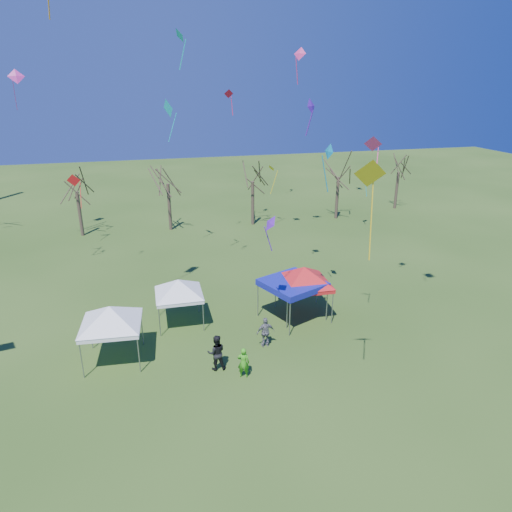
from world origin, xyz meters
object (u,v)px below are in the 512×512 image
at_px(tree_1, 74,176).
at_px(tree_3, 253,166).
at_px(tree_5, 400,159).
at_px(tent_white_west, 109,310).
at_px(tent_red, 304,270).
at_px(person_green, 243,363).
at_px(tent_blue, 293,284).
at_px(person_grey, 266,332).
at_px(tree_4, 339,162).
at_px(person_dark, 216,353).
at_px(tree_2, 167,167).
at_px(tent_white_mid, 178,283).

distance_m(tree_1, tree_3, 16.81).
distance_m(tree_5, tent_white_west, 39.29).
xyz_separation_m(tree_3, tent_red, (-1.80, -19.90, -3.01)).
height_order(tent_white_west, tent_red, tent_red).
distance_m(tree_3, person_green, 26.75).
height_order(tree_1, tent_white_west, tree_1).
xyz_separation_m(tent_blue, person_grey, (-2.46, -2.68, -1.46)).
relative_size(tree_4, tent_blue, 1.86).
xyz_separation_m(tree_5, person_dark, (-25.78, -26.33, -4.76)).
distance_m(tree_1, person_grey, 26.68).
bearing_deg(tent_white_west, tree_1, 99.04).
bearing_deg(tent_blue, tree_3, 82.64).
relative_size(tree_1, person_dark, 3.88).
distance_m(tent_white_west, person_grey, 8.41).
relative_size(tent_red, person_green, 2.63).
xyz_separation_m(tree_2, person_dark, (0.31, -24.65, -5.32)).
bearing_deg(tree_3, person_dark, -108.40).
relative_size(tent_red, tent_blue, 1.02).
height_order(tree_1, tent_red, tree_1).
bearing_deg(tree_5, tree_4, -166.15).
distance_m(tree_1, tent_red, 25.55).
bearing_deg(tent_blue, tree_5, 47.55).
height_order(tree_4, tent_white_west, tree_4).
distance_m(tree_2, tree_4, 17.73).
xyz_separation_m(tree_5, person_green, (-24.59, -27.32, -4.91)).
height_order(tree_4, person_grey, tree_4).
bearing_deg(tree_2, tree_4, -1.22).
bearing_deg(tent_red, person_grey, -137.94).
bearing_deg(tent_blue, person_grey, -132.51).
bearing_deg(tent_white_west, person_dark, -23.24).
distance_m(tree_5, tent_red, 29.45).
xyz_separation_m(tent_white_mid, person_green, (2.50, -6.27, -1.91)).
distance_m(tent_blue, person_grey, 3.92).
bearing_deg(person_dark, tree_5, -129.13).
bearing_deg(tree_3, tent_white_mid, -116.30).
bearing_deg(person_grey, tree_2, -85.77).
relative_size(tent_white_west, tent_white_mid, 1.08).
height_order(tree_2, tent_white_west, tree_2).
relative_size(tree_3, tent_blue, 1.87).
bearing_deg(tree_5, tree_3, -173.48).
relative_size(tree_1, person_grey, 4.27).
relative_size(tent_white_west, person_green, 2.54).
bearing_deg(tree_3, person_grey, -102.50).
bearing_deg(tree_1, tent_white_west, -80.96).
relative_size(tree_2, person_dark, 4.21).
relative_size(tree_2, tree_3, 1.03).
height_order(tree_4, tree_5, tree_4).
bearing_deg(tree_1, person_grey, -63.42).
bearing_deg(person_green, tree_1, -51.09).
xyz_separation_m(tree_2, tree_5, (26.09, 1.69, -0.56)).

